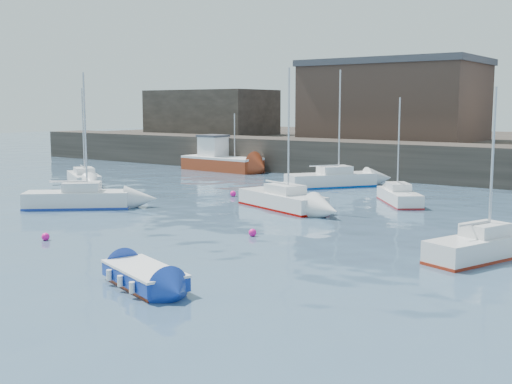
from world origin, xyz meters
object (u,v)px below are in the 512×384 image
Objects in this scene: sailboat_h at (331,179)px; sailboat_c at (481,246)px; fishing_boat at (220,159)px; sailboat_a at (78,199)px; sailboat_f at (399,196)px; blue_dinghy at (144,276)px; buoy_near at (46,240)px; buoy_mid at (253,236)px; buoy_far at (233,196)px; sailboat_b at (282,200)px; sailboat_e at (84,178)px.

sailboat_c is at bearing -46.17° from sailboat_h.
sailboat_a reaches higher than fishing_boat.
sailboat_f is at bearing -23.73° from fishing_boat.
blue_dinghy is 0.50× the size of sailboat_a.
sailboat_h is at bearing 106.55° from blue_dinghy.
sailboat_c is at bearing 2.29° from sailboat_a.
buoy_near is 9.40m from buoy_mid.
sailboat_h is at bearing 133.83° from sailboat_c.
sailboat_h reaches higher than buoy_far.
sailboat_h is 21.66× the size of buoy_far.
sailboat_b is 6.08m from buoy_far.
sailboat_f is 9.00m from sailboat_h.
sailboat_b is 0.94× the size of sailboat_h.
buoy_mid is at bearing -96.38° from sailboat_f.
sailboat_a reaches higher than buoy_mid.
buoy_mid is at bearing 41.34° from buoy_near.
sailboat_b is 20.43× the size of buoy_far.
buoy_near is (-1.01, -24.53, -0.57)m from sailboat_h.
sailboat_f is at bearing 50.57° from sailboat_b.
buoy_mid is (7.06, 6.21, 0.00)m from buoy_near.
sailboat_c is 14.56m from sailboat_f.
sailboat_e reaches higher than sailboat_f.
sailboat_f is at bearing 40.66° from sailboat_a.
sailboat_a is at bearing -177.71° from sailboat_c.
sailboat_h is at bearing 67.55° from sailboat_a.
fishing_boat reaches higher than buoy_near.
sailboat_a reaches higher than buoy_far.
buoy_near is at bearing -83.60° from buoy_far.
blue_dinghy is at bearing -35.61° from sailboat_e.
sailboat_f is at bearing 83.62° from buoy_mid.
sailboat_b is at bearing 34.48° from sailboat_a.
blue_dinghy is 30.02m from sailboat_e.
blue_dinghy reaches higher than buoy_mid.
sailboat_f is (-8.50, 11.81, -0.06)m from sailboat_c.
buoy_far is (-8.88, 9.98, 0.00)m from buoy_mid.
sailboat_b is (-5.39, 16.54, 0.15)m from blue_dinghy.
sailboat_b is at bearing -129.43° from sailboat_f.
blue_dinghy is 21.90m from buoy_far.
sailboat_e is 1.12× the size of sailboat_f.
sailboat_h reaches higher than sailboat_e.
sailboat_a is 1.18× the size of sailboat_c.
buoy_mid reaches higher than buoy_near.
buoy_near is at bearing -43.89° from sailboat_e.
sailboat_h reaches higher than sailboat_b.
sailboat_c is (23.34, 0.93, -0.04)m from sailboat_a.
fishing_boat is 14.74m from sailboat_e.
sailboat_b is at bearing -42.11° from fishing_boat.
buoy_far is at bearing 6.31° from sailboat_e.
sailboat_c is 20.66m from buoy_far.
fishing_boat is at bearing 114.69° from buoy_near.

